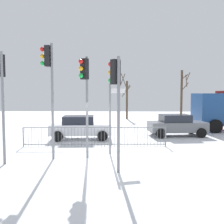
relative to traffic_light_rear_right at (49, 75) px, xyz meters
name	(u,v)px	position (x,y,z in m)	size (l,w,h in m)	color
ground_plane	(87,163)	(1.72, -0.68, -3.69)	(60.00, 60.00, 0.00)	white
traffic_light_rear_right	(49,75)	(0.00, 0.00, 0.00)	(0.57, 0.34, 5.06)	slate
traffic_light_foreground_right	(85,84)	(1.55, 0.12, -0.39)	(0.42, 0.51, 4.51)	slate
traffic_light_foreground_left	(116,88)	(2.92, -1.75, -0.59)	(0.46, 0.47, 4.23)	slate
traffic_light_mid_right	(1,82)	(-1.76, -0.77, -0.34)	(0.46, 0.47, 4.57)	slate
direction_sign_post	(111,115)	(2.68, 0.94, -1.81)	(0.77, 0.26, 3.37)	slate
pedestrian_guard_railing	(95,136)	(1.72, 2.66, -3.14)	(7.84, 0.34, 1.07)	slate
car_white_far	(80,127)	(0.60, 4.95, -2.93)	(3.93, 2.19, 1.47)	silver
car_grey_near	(176,125)	(6.98, 6.24, -2.93)	(3.96, 2.28, 1.47)	slate
bare_tree_left	(127,98)	(3.93, 17.72, -1.27)	(1.31, 1.58, 5.18)	#473828
bare_tree_centre	(182,93)	(10.20, 17.84, -0.77)	(0.91, 1.52, 5.49)	#473828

